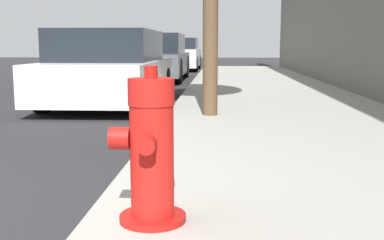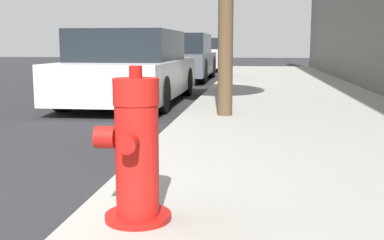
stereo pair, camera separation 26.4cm
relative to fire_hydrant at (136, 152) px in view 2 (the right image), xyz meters
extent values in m
cylinder|color=#A91511|center=(0.01, 0.00, -0.37)|extent=(0.37, 0.37, 0.03)
cylinder|color=red|center=(0.01, 0.00, -0.05)|extent=(0.24, 0.24, 0.61)
cylinder|color=red|center=(0.01, 0.00, 0.33)|extent=(0.25, 0.25, 0.14)
cylinder|color=#A91511|center=(0.01, 0.00, 0.43)|extent=(0.07, 0.07, 0.07)
cylinder|color=#A91511|center=(0.01, -0.16, 0.08)|extent=(0.09, 0.09, 0.09)
cylinder|color=#A91511|center=(0.01, 0.16, 0.08)|extent=(0.09, 0.09, 0.09)
cylinder|color=#A91511|center=(-0.17, 0.00, 0.08)|extent=(0.11, 0.12, 0.12)
cube|color=silver|center=(-1.66, 6.39, -0.02)|extent=(1.81, 4.51, 0.64)
cube|color=black|center=(-1.66, 6.21, 0.57)|extent=(1.66, 2.48, 0.55)
cylinder|color=black|center=(-2.49, 7.79, -0.21)|extent=(0.20, 0.60, 0.60)
cylinder|color=black|center=(-0.84, 7.79, -0.21)|extent=(0.20, 0.60, 0.60)
cylinder|color=black|center=(-2.49, 4.99, -0.21)|extent=(0.20, 0.60, 0.60)
cylinder|color=black|center=(-0.84, 4.99, -0.21)|extent=(0.20, 0.60, 0.60)
cube|color=#4C5156|center=(-1.64, 12.41, 0.01)|extent=(1.80, 4.46, 0.64)
cube|color=black|center=(-1.64, 12.23, 0.62)|extent=(1.65, 2.45, 0.60)
cylinder|color=black|center=(-2.46, 13.79, -0.15)|extent=(0.20, 0.72, 0.72)
cylinder|color=black|center=(-0.82, 13.79, -0.15)|extent=(0.20, 0.72, 0.72)
cylinder|color=black|center=(-2.46, 11.02, -0.15)|extent=(0.20, 0.72, 0.72)
cylinder|color=black|center=(-0.82, 11.02, -0.15)|extent=(0.20, 0.72, 0.72)
cube|color=#B7B7BC|center=(-1.44, 18.74, 0.04)|extent=(1.69, 4.49, 0.74)
cube|color=black|center=(-1.44, 18.56, 0.64)|extent=(1.55, 2.47, 0.47)
cylinder|color=black|center=(-2.20, 20.13, -0.20)|extent=(0.20, 0.62, 0.62)
cylinder|color=black|center=(-0.68, 20.13, -0.20)|extent=(0.20, 0.62, 0.62)
cylinder|color=black|center=(-2.20, 17.35, -0.20)|extent=(0.20, 0.62, 0.62)
cylinder|color=black|center=(-0.68, 17.35, -0.20)|extent=(0.20, 0.62, 0.62)
camera|label=1|loc=(0.37, -2.53, 0.57)|focal=45.00mm
camera|label=2|loc=(0.64, -2.50, 0.57)|focal=45.00mm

